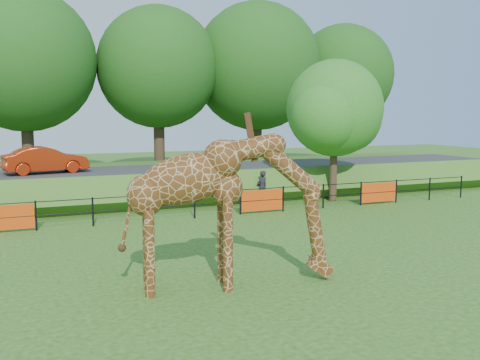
{
  "coord_description": "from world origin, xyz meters",
  "views": [
    {
      "loc": [
        -6.37,
        -12.37,
        4.25
      ],
      "look_at": [
        0.39,
        4.11,
        2.0
      ],
      "focal_mm": 40.0,
      "sensor_mm": 36.0,
      "label": 1
    }
  ],
  "objects_px": {
    "giraffe": "(231,211)",
    "tree_east": "(336,112)",
    "visitor": "(262,188)",
    "car_red": "(46,160)"
  },
  "relations": [
    {
      "from": "car_red",
      "to": "tree_east",
      "type": "relative_size",
      "value": 0.56
    },
    {
      "from": "visitor",
      "to": "tree_east",
      "type": "bearing_deg",
      "value": 157.29
    },
    {
      "from": "visitor",
      "to": "tree_east",
      "type": "distance_m",
      "value": 5.13
    },
    {
      "from": "visitor",
      "to": "tree_east",
      "type": "relative_size",
      "value": 0.24
    },
    {
      "from": "giraffe",
      "to": "tree_east",
      "type": "height_order",
      "value": "tree_east"
    },
    {
      "from": "giraffe",
      "to": "tree_east",
      "type": "distance_m",
      "value": 14.0
    },
    {
      "from": "giraffe",
      "to": "car_red",
      "type": "xyz_separation_m",
      "value": [
        -3.62,
        14.71,
        0.16
      ]
    },
    {
      "from": "giraffe",
      "to": "visitor",
      "type": "bearing_deg",
      "value": 70.32
    },
    {
      "from": "giraffe",
      "to": "tree_east",
      "type": "relative_size",
      "value": 0.78
    },
    {
      "from": "giraffe",
      "to": "car_red",
      "type": "bearing_deg",
      "value": 112.41
    }
  ]
}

